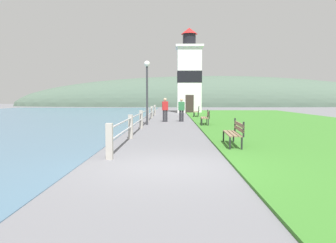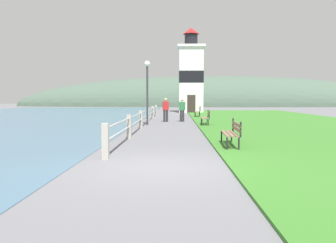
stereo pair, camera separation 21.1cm
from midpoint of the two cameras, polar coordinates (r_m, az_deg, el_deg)
ground_plane at (r=8.06m, az=-0.60°, el=-7.97°), size 160.00×160.00×0.00m
grass_verge at (r=23.06m, az=20.09°, el=-0.22°), size 12.00×41.74×0.06m
seawall_railing at (r=20.31m, az=-3.75°, el=1.01°), size 0.18×22.83×1.00m
park_bench_near at (r=11.43m, az=11.64°, el=-1.71°), size 0.56×1.92×0.94m
park_bench_midway at (r=20.13m, az=6.97°, el=0.85°), size 0.57×1.87×0.94m
park_bench_far at (r=28.66m, az=5.52°, el=1.84°), size 0.63×1.70×0.94m
lighthouse at (r=37.64m, az=4.18°, el=7.97°), size 3.07×3.07×9.56m
person_strolling at (r=23.18m, az=2.73°, el=2.18°), size 0.45×0.35×1.64m
person_by_railing at (r=22.99m, az=-0.14°, el=2.21°), size 0.44×0.28×1.67m
lamp_post at (r=20.40m, az=-3.33°, el=7.10°), size 0.36×0.36×3.96m
distant_hillside at (r=66.17m, az=8.15°, el=2.67°), size 80.00×16.00×12.00m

